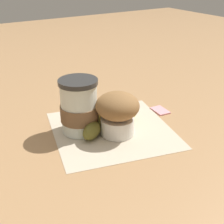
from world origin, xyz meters
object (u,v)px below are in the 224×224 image
at_px(sugar_packet, 160,110).
at_px(muffin, 116,112).
at_px(coffee_cup, 79,107).
at_px(banana, 107,121).

bearing_deg(sugar_packet, muffin, -166.26).
distance_m(coffee_cup, sugar_packet, 0.23).
bearing_deg(muffin, coffee_cup, 136.95).
xyz_separation_m(coffee_cup, muffin, (0.06, -0.06, -0.00)).
height_order(muffin, sugar_packet, muffin).
relative_size(muffin, sugar_packet, 1.97).
bearing_deg(banana, sugar_packet, 2.10).
relative_size(muffin, banana, 0.57).
relative_size(coffee_cup, banana, 0.71).
distance_m(banana, sugar_packet, 0.17).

